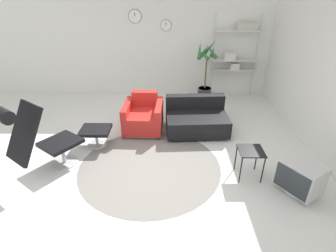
{
  "coord_description": "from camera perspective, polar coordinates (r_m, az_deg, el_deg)",
  "views": [
    {
      "loc": [
        0.43,
        -3.69,
        2.66
      ],
      "look_at": [
        0.39,
        0.26,
        0.55
      ],
      "focal_mm": 28.0,
      "sensor_mm": 36.0,
      "label": 1
    }
  ],
  "objects": [
    {
      "name": "ground_plane",
      "position": [
        4.57,
        -5.0,
        -7.65
      ],
      "size": [
        12.0,
        12.0,
        0.0
      ],
      "primitive_type": "plane",
      "color": "silver"
    },
    {
      "name": "wall_back",
      "position": [
        7.11,
        -3.1,
        17.85
      ],
      "size": [
        12.0,
        0.09,
        2.8
      ],
      "color": "silver",
      "rests_on": "ground_plane"
    },
    {
      "name": "round_rug",
      "position": [
        4.45,
        -3.96,
        -8.66
      ],
      "size": [
        2.36,
        2.36,
        0.01
      ],
      "color": "slate",
      "rests_on": "ground_plane"
    },
    {
      "name": "lounge_chair",
      "position": [
        4.34,
        -27.12,
        -1.6
      ],
      "size": [
        1.05,
        1.18,
        1.29
      ],
      "rotation": [
        0.0,
        0.0,
        -0.63
      ],
      "color": "#BCBCC1",
      "rests_on": "ground_plane"
    },
    {
      "name": "ottoman",
      "position": [
        5.03,
        -15.45,
        -1.37
      ],
      "size": [
        0.54,
        0.46,
        0.35
      ],
      "color": "#BCBCC1",
      "rests_on": "ground_plane"
    },
    {
      "name": "armchair_red",
      "position": [
        5.42,
        -5.32,
        1.95
      ],
      "size": [
        0.8,
        0.87,
        0.73
      ],
      "rotation": [
        0.0,
        0.0,
        3.1
      ],
      "color": "silver",
      "rests_on": "ground_plane"
    },
    {
      "name": "couch_low",
      "position": [
        5.4,
        6.16,
        1.37
      ],
      "size": [
        1.27,
        0.94,
        0.68
      ],
      "rotation": [
        0.0,
        0.0,
        3.2
      ],
      "color": "black",
      "rests_on": "ground_plane"
    },
    {
      "name": "side_table",
      "position": [
        4.19,
        17.54,
        -5.78
      ],
      "size": [
        0.37,
        0.37,
        0.48
      ],
      "color": "black",
      "rests_on": "ground_plane"
    },
    {
      "name": "crt_television",
      "position": [
        4.21,
        26.82,
        -9.92
      ],
      "size": [
        0.66,
        0.7,
        0.51
      ],
      "rotation": [
        0.0,
        0.0,
        2.16
      ],
      "color": "#B7B7B7",
      "rests_on": "ground_plane"
    },
    {
      "name": "potted_plant",
      "position": [
        6.9,
        8.12,
        10.31
      ],
      "size": [
        0.53,
        0.54,
        1.54
      ],
      "color": "#333338",
      "rests_on": "ground_plane"
    },
    {
      "name": "shelf_unit",
      "position": [
        7.11,
        14.83,
        15.92
      ],
      "size": [
        1.19,
        0.28,
        2.09
      ],
      "color": "#BCBCC1",
      "rests_on": "ground_plane"
    }
  ]
}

